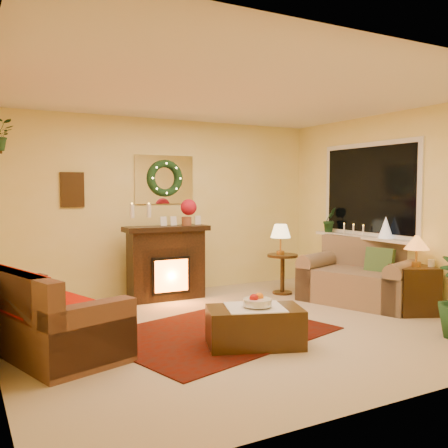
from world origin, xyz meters
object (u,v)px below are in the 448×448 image
fireplace (166,261)px  end_table_square (414,292)px  sofa (44,305)px  side_table_round (282,272)px  loveseat (360,273)px  coffee_table (255,326)px

fireplace → end_table_square: bearing=-41.9°
sofa → end_table_square: 4.37m
sofa → side_table_round: 3.67m
fireplace → end_table_square: fireplace is taller
side_table_round → fireplace: bearing=164.0°
sofa → loveseat: bearing=-17.2°
fireplace → side_table_round: fireplace is taller
loveseat → coffee_table: (-2.26, -0.92, -0.21)m
fireplace → end_table_square: (2.43, -2.23, -0.28)m
fireplace → loveseat: 2.68m
fireplace → loveseat: fireplace is taller
loveseat → side_table_round: bearing=99.4°
loveseat → end_table_square: (0.20, -0.75, -0.15)m
end_table_square → loveseat: bearing=105.0°
sofa → loveseat: size_ratio=1.26×
loveseat → side_table_round: size_ratio=2.56×
loveseat → side_table_round: (-0.57, 1.01, -0.09)m
loveseat → end_table_square: size_ratio=2.54×
fireplace → coffee_table: (-0.03, -2.41, -0.34)m
sofa → coffee_table: sofa is taller
sofa → loveseat: loveseat is taller
sofa → fireplace: fireplace is taller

